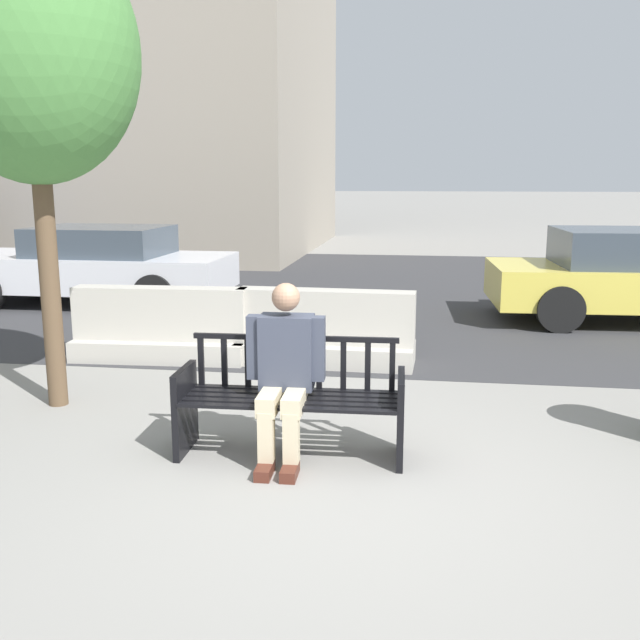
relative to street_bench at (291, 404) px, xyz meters
The scene contains 9 objects.
ground_plane 0.78m from the street_bench, 52.80° to the right, with size 200.00×200.00×0.00m, color gray.
street_asphalt 8.18m from the street_bench, 87.14° to the left, with size 120.00×12.00×0.01m, color #333335.
street_bench is the anchor object (origin of this frame).
seated_person 0.30m from the street_bench, 121.65° to the right, with size 0.58×0.73×1.31m.
jersey_barrier_centre 2.72m from the street_bench, 92.56° to the left, with size 2.02×0.75×0.84m.
jersey_barrier_left 3.32m from the street_bench, 127.63° to the left, with size 2.03×0.77×0.84m.
street_tree 3.70m from the street_bench, 159.83° to the left, with size 1.80×1.80×4.22m.
car_taxi_near 7.00m from the street_bench, 54.91° to the left, with size 4.30×2.10×1.34m.
car_sedan_mid 7.41m from the street_bench, 126.60° to the left, with size 4.53×1.91×1.28m.
Camera 1 is at (0.56, -4.51, 2.08)m, focal length 40.00 mm.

